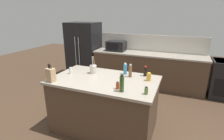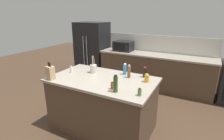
{
  "view_description": "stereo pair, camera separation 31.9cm",
  "coord_description": "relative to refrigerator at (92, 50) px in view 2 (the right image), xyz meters",
  "views": [
    {
      "loc": [
        1.14,
        -2.46,
        1.99
      ],
      "look_at": [
        0.0,
        0.35,
        0.99
      ],
      "focal_mm": 28.0,
      "sensor_mm": 36.0,
      "label": 1
    },
    {
      "loc": [
        1.43,
        -2.32,
        1.99
      ],
      "look_at": [
        0.0,
        0.35,
        0.99
      ],
      "focal_mm": 28.0,
      "sensor_mm": 36.0,
      "label": 2
    }
  ],
  "objects": [
    {
      "name": "knife_block",
      "position": [
        1.0,
        -2.67,
        0.2
      ],
      "size": [
        0.15,
        0.12,
        0.29
      ],
      "rotation": [
        0.0,
        0.0,
        -0.18
      ],
      "color": "tan",
      "rests_on": "kitchen_island"
    },
    {
      "name": "utensil_crock",
      "position": [
        1.43,
        -2.06,
        0.17
      ],
      "size": [
        0.12,
        0.12,
        0.32
      ],
      "color": "beige",
      "rests_on": "kitchen_island"
    },
    {
      "name": "olive_oil_bottle",
      "position": [
        2.16,
        -2.6,
        0.2
      ],
      "size": [
        0.06,
        0.06,
        0.25
      ],
      "color": "#2D4C1E",
      "rests_on": "kitchen_island"
    },
    {
      "name": "back_counter_run",
      "position": [
        2.03,
        -0.05,
        -0.38
      ],
      "size": [
        3.03,
        0.66,
        0.94
      ],
      "color": "#4C3828",
      "rests_on": "ground_plane"
    },
    {
      "name": "refrigerator",
      "position": [
        0.0,
        0.0,
        0.0
      ],
      "size": [
        0.95,
        0.75,
        1.71
      ],
      "color": "black",
      "rests_on": "ground_plane"
    },
    {
      "name": "soy_sauce_bottle",
      "position": [
        2.33,
        -1.85,
        0.17
      ],
      "size": [
        0.06,
        0.06,
        0.18
      ],
      "color": "black",
      "rests_on": "kitchen_island"
    },
    {
      "name": "ground_plane",
      "position": [
        1.73,
        -2.25,
        -0.86
      ],
      "size": [
        14.0,
        14.0,
        0.0
      ],
      "primitive_type": "plane",
      "color": "#473323"
    },
    {
      "name": "honey_jar",
      "position": [
        2.43,
        -2.04,
        0.15
      ],
      "size": [
        0.07,
        0.07,
        0.14
      ],
      "color": "gold",
      "rests_on": "kitchen_island"
    },
    {
      "name": "kitchen_island",
      "position": [
        1.73,
        -2.25,
        -0.38
      ],
      "size": [
        1.76,
        1.04,
        0.94
      ],
      "color": "#4C3828",
      "rests_on": "ground_plane"
    },
    {
      "name": "spice_jar_oregano",
      "position": [
        2.49,
        -2.55,
        0.13
      ],
      "size": [
        0.05,
        0.05,
        0.11
      ],
      "color": "#567038",
      "rests_on": "kitchen_island"
    },
    {
      "name": "spice_jar_paprika",
      "position": [
        2.08,
        -2.54,
        0.14
      ],
      "size": [
        0.05,
        0.05,
        0.11
      ],
      "color": "#B73D1E",
      "rests_on": "kitchen_island"
    },
    {
      "name": "microwave",
      "position": [
        1.11,
        -0.05,
        0.22
      ],
      "size": [
        0.52,
        0.39,
        0.28
      ],
      "color": "black",
      "rests_on": "back_counter_run"
    },
    {
      "name": "salt_shaker",
      "position": [
        1.07,
        -2.24,
        0.14
      ],
      "size": [
        0.05,
        0.05,
        0.12
      ],
      "color": "silver",
      "rests_on": "kitchen_island"
    },
    {
      "name": "dish_soap_bottle",
      "position": [
        1.98,
        -1.88,
        0.18
      ],
      "size": [
        0.06,
        0.06,
        0.2
      ],
      "color": "#3384BC",
      "rests_on": "kitchen_island"
    },
    {
      "name": "pepper_grinder",
      "position": [
        2.11,
        -1.99,
        0.19
      ],
      "size": [
        0.05,
        0.05,
        0.22
      ],
      "color": "brown",
      "rests_on": "kitchen_island"
    },
    {
      "name": "wall_backsplash",
      "position": [
        2.03,
        0.27,
        0.31
      ],
      "size": [
        2.99,
        0.03,
        0.46
      ],
      "primitive_type": "cube",
      "color": "beige",
      "rests_on": "back_counter_run"
    }
  ]
}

